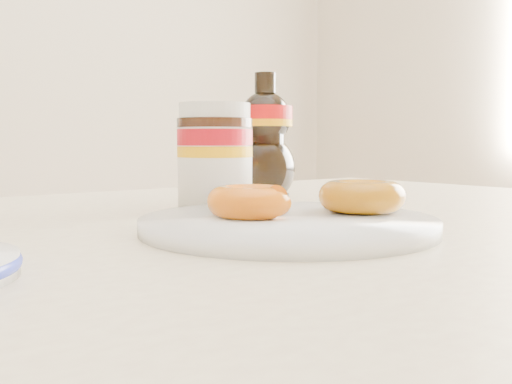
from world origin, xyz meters
TOP-DOWN VIEW (x-y plane):
  - dining_table at (0.00, 0.10)m, footprint 1.40×0.90m
  - plate at (0.02, 0.01)m, footprint 0.29×0.29m
  - donut_bitten at (-0.00, 0.03)m, footprint 0.09×0.09m
  - donut_whole at (0.11, -0.01)m, footprint 0.11×0.11m
  - nutella_jar at (0.07, 0.20)m, footprint 0.10×0.10m
  - syrup_bottle at (0.21, 0.27)m, footprint 0.12×0.11m

SIDE VIEW (x-z plane):
  - dining_table at x=0.00m, z-range 0.29..1.04m
  - plate at x=0.02m, z-range 0.75..0.76m
  - donut_bitten at x=0.00m, z-range 0.76..0.79m
  - donut_whole at x=0.11m, z-range 0.76..0.80m
  - nutella_jar at x=0.07m, z-range 0.76..0.89m
  - syrup_bottle at x=0.21m, z-range 0.75..0.94m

